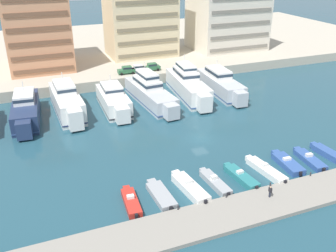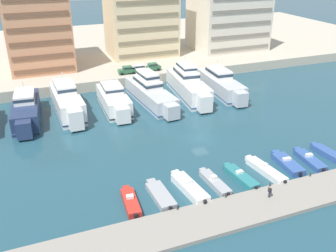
{
  "view_description": "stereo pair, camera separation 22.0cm",
  "coord_description": "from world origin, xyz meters",
  "px_view_note": "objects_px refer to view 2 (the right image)",
  "views": [
    {
      "loc": [
        -25.98,
        -50.22,
        28.81
      ],
      "look_at": [
        -5.26,
        1.59,
        2.5
      ],
      "focal_mm": 40.0,
      "sensor_mm": 36.0,
      "label": 1
    },
    {
      "loc": [
        -25.77,
        -50.3,
        28.81
      ],
      "look_at": [
        -5.26,
        1.59,
        2.5
      ],
      "focal_mm": 40.0,
      "sensor_mm": 36.0,
      "label": 2
    }
  ],
  "objects_px": {
    "motorboat_blue_right": "(309,160)",
    "car_white_left": "(138,68)",
    "yacht_white_center_right": "(188,85)",
    "motorboat_blue_mid_right": "(287,163)",
    "motorboat_red_far_left": "(130,202)",
    "yacht_navy_left": "(26,110)",
    "yacht_white_center_left": "(114,100)",
    "motorboat_grey_center_left": "(214,182)",
    "yacht_silver_mid_right": "(221,84)",
    "motorboat_white_center_right": "(265,170)",
    "motorboat_white_mid_left": "(189,187)",
    "yacht_white_mid_left": "(67,101)",
    "car_green_far_left": "(127,70)",
    "motorboat_grey_left": "(160,195)",
    "yacht_silver_center": "(151,92)",
    "car_green_mid_left": "(152,67)",
    "motorboat_teal_center": "(241,177)",
    "pedestrian_near_edge": "(270,191)",
    "motorboat_blue_far_right": "(326,153)"
  },
  "relations": [
    {
      "from": "yacht_white_center_right",
      "to": "motorboat_white_center_right",
      "type": "xyz_separation_m",
      "value": [
        -2.53,
        -32.3,
        -2.06
      ]
    },
    {
      "from": "yacht_white_mid_left",
      "to": "yacht_silver_center",
      "type": "bearing_deg",
      "value": -2.01
    },
    {
      "from": "motorboat_blue_right",
      "to": "car_white_left",
      "type": "height_order",
      "value": "car_white_left"
    },
    {
      "from": "yacht_navy_left",
      "to": "car_green_mid_left",
      "type": "distance_m",
      "value": 32.77
    },
    {
      "from": "motorboat_red_far_left",
      "to": "motorboat_blue_far_right",
      "type": "relative_size",
      "value": 1.09
    },
    {
      "from": "yacht_silver_mid_right",
      "to": "motorboat_white_center_right",
      "type": "xyz_separation_m",
      "value": [
        -10.12,
        -31.51,
        -1.62
      ]
    },
    {
      "from": "motorboat_teal_center",
      "to": "pedestrian_near_edge",
      "type": "xyz_separation_m",
      "value": [
        0.74,
        -5.53,
        1.02
      ]
    },
    {
      "from": "motorboat_blue_right",
      "to": "motorboat_white_mid_left",
      "type": "bearing_deg",
      "value": -179.48
    },
    {
      "from": "motorboat_red_far_left",
      "to": "car_green_far_left",
      "type": "height_order",
      "value": "car_green_far_left"
    },
    {
      "from": "yacht_white_center_left",
      "to": "car_green_mid_left",
      "type": "xyz_separation_m",
      "value": [
        13.23,
        14.76,
        1.37
      ]
    },
    {
      "from": "pedestrian_near_edge",
      "to": "car_green_far_left",
      "type": "bearing_deg",
      "value": 94.31
    },
    {
      "from": "motorboat_blue_far_right",
      "to": "car_white_left",
      "type": "height_order",
      "value": "car_white_left"
    },
    {
      "from": "motorboat_white_mid_left",
      "to": "motorboat_grey_center_left",
      "type": "height_order",
      "value": "motorboat_white_mid_left"
    },
    {
      "from": "motorboat_white_mid_left",
      "to": "car_green_far_left",
      "type": "xyz_separation_m",
      "value": [
        4.65,
        45.56,
        2.78
      ]
    },
    {
      "from": "car_green_far_left",
      "to": "motorboat_blue_mid_right",
      "type": "bearing_deg",
      "value": -75.83
    },
    {
      "from": "car_green_far_left",
      "to": "pedestrian_near_edge",
      "type": "bearing_deg",
      "value": -85.69
    },
    {
      "from": "motorboat_grey_left",
      "to": "motorboat_blue_mid_right",
      "type": "bearing_deg",
      "value": 1.16
    },
    {
      "from": "motorboat_red_far_left",
      "to": "motorboat_grey_left",
      "type": "xyz_separation_m",
      "value": [
        3.96,
        0.03,
        -0.04
      ]
    },
    {
      "from": "yacht_white_center_left",
      "to": "yacht_silver_mid_right",
      "type": "xyz_separation_m",
      "value": [
        24.29,
        0.49,
        0.13
      ]
    },
    {
      "from": "yacht_white_center_left",
      "to": "car_green_mid_left",
      "type": "distance_m",
      "value": 19.86
    },
    {
      "from": "motorboat_red_far_left",
      "to": "motorboat_white_center_right",
      "type": "xyz_separation_m",
      "value": [
        19.96,
        0.02,
        0.03
      ]
    },
    {
      "from": "yacht_white_center_right",
      "to": "motorboat_blue_mid_right",
      "type": "relative_size",
      "value": 2.96
    },
    {
      "from": "car_green_far_left",
      "to": "yacht_silver_center",
      "type": "bearing_deg",
      "value": -85.53
    },
    {
      "from": "motorboat_teal_center",
      "to": "motorboat_blue_mid_right",
      "type": "xyz_separation_m",
      "value": [
        8.27,
        0.57,
        0.01
      ]
    },
    {
      "from": "yacht_silver_mid_right",
      "to": "motorboat_white_center_right",
      "type": "relative_size",
      "value": 2.4
    },
    {
      "from": "motorboat_grey_center_left",
      "to": "motorboat_blue_far_right",
      "type": "distance_m",
      "value": 19.92
    },
    {
      "from": "motorboat_blue_far_right",
      "to": "pedestrian_near_edge",
      "type": "bearing_deg",
      "value": -156.96
    },
    {
      "from": "yacht_navy_left",
      "to": "yacht_white_center_left",
      "type": "relative_size",
      "value": 1.12
    },
    {
      "from": "motorboat_grey_left",
      "to": "motorboat_teal_center",
      "type": "relative_size",
      "value": 0.98
    },
    {
      "from": "motorboat_blue_right",
      "to": "car_white_left",
      "type": "bearing_deg",
      "value": 105.2
    },
    {
      "from": "motorboat_blue_far_right",
      "to": "car_green_far_left",
      "type": "xyz_separation_m",
      "value": [
        -19.01,
        44.74,
        2.85
      ]
    },
    {
      "from": "car_white_left",
      "to": "yacht_navy_left",
      "type": "bearing_deg",
      "value": -152.13
    },
    {
      "from": "car_green_far_left",
      "to": "pedestrian_near_edge",
      "type": "height_order",
      "value": "car_green_far_left"
    },
    {
      "from": "car_green_far_left",
      "to": "car_green_mid_left",
      "type": "distance_m",
      "value": 6.37
    },
    {
      "from": "motorboat_blue_far_right",
      "to": "car_green_mid_left",
      "type": "xyz_separation_m",
      "value": [
        -12.65,
        45.02,
        2.85
      ]
    },
    {
      "from": "yacht_silver_center",
      "to": "motorboat_blue_far_right",
      "type": "xyz_separation_m",
      "value": [
        17.94,
        -31.02,
        -1.75
      ]
    },
    {
      "from": "yacht_white_center_left",
      "to": "motorboat_grey_center_left",
      "type": "distance_m",
      "value": 31.66
    },
    {
      "from": "yacht_white_center_left",
      "to": "motorboat_white_center_right",
      "type": "xyz_separation_m",
      "value": [
        14.17,
        -31.02,
        -1.49
      ]
    },
    {
      "from": "motorboat_blue_mid_right",
      "to": "car_green_mid_left",
      "type": "relative_size",
      "value": 1.69
    },
    {
      "from": "motorboat_white_mid_left",
      "to": "motorboat_blue_mid_right",
      "type": "relative_size",
      "value": 1.15
    },
    {
      "from": "motorboat_red_far_left",
      "to": "yacht_navy_left",
      "type": "bearing_deg",
      "value": 108.43
    },
    {
      "from": "yacht_white_center_left",
      "to": "motorboat_blue_far_right",
      "type": "xyz_separation_m",
      "value": [
        25.87,
        -30.26,
        -1.47
      ]
    },
    {
      "from": "motorboat_blue_far_right",
      "to": "pedestrian_near_edge",
      "type": "distance_m",
      "value": 16.5
    },
    {
      "from": "motorboat_blue_far_right",
      "to": "pedestrian_near_edge",
      "type": "relative_size",
      "value": 3.69
    },
    {
      "from": "yacht_white_mid_left",
      "to": "car_green_far_left",
      "type": "height_order",
      "value": "yacht_white_mid_left"
    },
    {
      "from": "motorboat_red_far_left",
      "to": "motorboat_blue_far_right",
      "type": "bearing_deg",
      "value": 1.41
    },
    {
      "from": "motorboat_grey_center_left",
      "to": "motorboat_blue_right",
      "type": "distance_m",
      "value": 16.1
    },
    {
      "from": "yacht_silver_mid_right",
      "to": "car_white_left",
      "type": "distance_m",
      "value": 20.4
    },
    {
      "from": "motorboat_blue_right",
      "to": "motorboat_blue_far_right",
      "type": "xyz_separation_m",
      "value": [
        3.8,
        0.65,
        0.06
      ]
    },
    {
      "from": "yacht_silver_mid_right",
      "to": "pedestrian_near_edge",
      "type": "bearing_deg",
      "value": -110.04
    }
  ]
}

